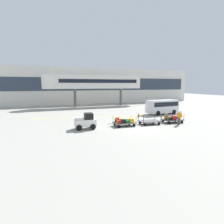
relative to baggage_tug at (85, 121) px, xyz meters
name	(u,v)px	position (x,y,z in m)	size (l,w,h in m)	color
ground_plane	(132,127)	(4.82, -0.81, -0.75)	(120.00, 120.00, 0.00)	#9E9B91
apron_lead_line	(91,117)	(2.22, 6.57, -0.75)	(16.06, 0.20, 0.01)	yellow
terminal_building	(82,86)	(4.82, 25.17, 3.35)	(56.62, 2.51, 8.19)	silver
jet_bridge	(90,82)	(5.26, 19.18, 4.10)	(19.92, 3.00, 6.19)	silver
baggage_tug	(85,121)	(0.00, 0.00, 0.00)	(2.15, 1.31, 1.58)	white
baggage_cart_lead	(124,122)	(4.15, -0.17, -0.27)	(3.03, 1.50, 1.10)	#4C4C4F
baggage_cart_middle	(149,121)	(7.15, -0.31, -0.41)	(3.03, 1.50, 1.10)	#4C4C4F
baggage_cart_tail	(172,119)	(10.10, -0.40, -0.27)	(3.03, 1.50, 1.11)	#4C4C4F
baggage_handler	(179,117)	(10.10, -1.66, 0.11)	(0.42, 0.45, 1.56)	#4C4C4C
shuttle_van	(162,106)	(12.93, 5.56, 0.48)	(4.94, 2.30, 2.10)	silver
safety_cone_near	(139,115)	(8.40, 4.50, -0.48)	(0.36, 0.36, 0.55)	#EA590F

